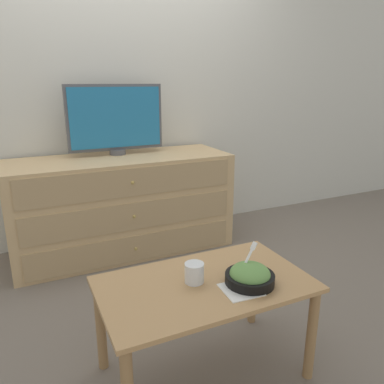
{
  "coord_description": "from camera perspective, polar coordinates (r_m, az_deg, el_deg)",
  "views": [
    {
      "loc": [
        -0.75,
        -3.01,
        1.28
      ],
      "look_at": [
        -0.0,
        -1.41,
        0.76
      ],
      "focal_mm": 35.0,
      "sensor_mm": 36.0,
      "label": 1
    }
  ],
  "objects": [
    {
      "name": "wall_back",
      "position": [
        3.13,
        -11.67,
        16.59
      ],
      "size": [
        12.0,
        0.05,
        2.6
      ],
      "color": "silver",
      "rests_on": "ground_plane"
    },
    {
      "name": "dresser",
      "position": [
        2.92,
        -10.44,
        -1.89
      ],
      "size": [
        1.62,
        0.6,
        0.74
      ],
      "color": "tan",
      "rests_on": "ground_plane"
    },
    {
      "name": "drink_cup",
      "position": [
        1.62,
        0.35,
        -12.37
      ],
      "size": [
        0.08,
        0.08,
        0.09
      ],
      "color": "#9E6638",
      "rests_on": "coffee_table"
    },
    {
      "name": "ground_plane",
      "position": [
        3.36,
        -10.28,
        -6.12
      ],
      "size": [
        12.0,
        12.0,
        0.0
      ],
      "primitive_type": "plane",
      "color": "#70665B"
    },
    {
      "name": "tv",
      "position": [
        2.91,
        -11.57,
        10.91
      ],
      "size": [
        0.72,
        0.12,
        0.52
      ],
      "color": "#515156",
      "rests_on": "dresser"
    },
    {
      "name": "napkin",
      "position": [
        1.59,
        7.34,
        -14.58
      ],
      "size": [
        0.16,
        0.16,
        0.0
      ],
      "color": "white",
      "rests_on": "coffee_table"
    },
    {
      "name": "takeout_bowl",
      "position": [
        1.63,
        8.8,
        -12.53
      ],
      "size": [
        0.21,
        0.21,
        0.17
      ],
      "color": "black",
      "rests_on": "coffee_table"
    },
    {
      "name": "coffee_table",
      "position": [
        1.67,
        1.94,
        -15.66
      ],
      "size": [
        0.9,
        0.52,
        0.46
      ],
      "color": "tan",
      "rests_on": "ground_plane"
    }
  ]
}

